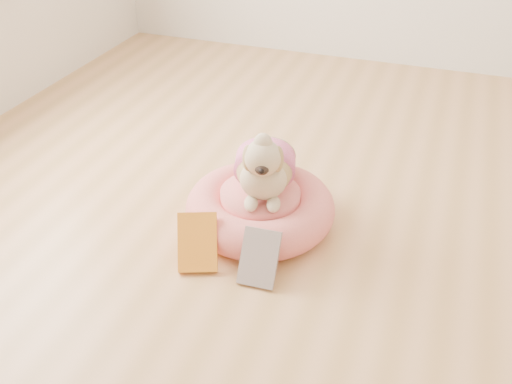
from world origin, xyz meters
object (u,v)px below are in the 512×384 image
(dog, at_px, (265,154))
(book_white, at_px, (259,258))
(pet_bed, at_px, (260,208))
(book_yellow, at_px, (198,242))

(dog, distance_m, book_white, 0.41)
(pet_bed, bearing_deg, dog, 71.14)
(dog, relative_size, book_white, 2.07)
(pet_bed, relative_size, dog, 1.42)
(pet_bed, bearing_deg, book_yellow, -113.29)
(book_yellow, bearing_deg, book_white, -21.99)
(pet_bed, xyz_separation_m, book_white, (0.10, -0.31, 0.02))
(dog, height_order, book_white, dog)
(book_white, bearing_deg, book_yellow, 176.93)
(book_white, bearing_deg, dog, 103.60)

